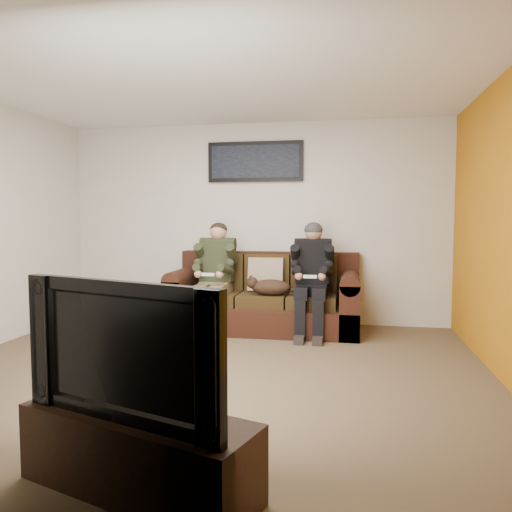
% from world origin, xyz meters
% --- Properties ---
extents(floor, '(5.00, 5.00, 0.00)m').
position_xyz_m(floor, '(0.00, 0.00, 0.00)').
color(floor, brown).
rests_on(floor, ground).
extents(ceiling, '(5.00, 5.00, 0.00)m').
position_xyz_m(ceiling, '(0.00, 0.00, 2.60)').
color(ceiling, silver).
rests_on(ceiling, ground).
extents(wall_back, '(5.00, 0.00, 5.00)m').
position_xyz_m(wall_back, '(0.00, 2.25, 1.30)').
color(wall_back, beige).
rests_on(wall_back, ground).
extents(wall_front, '(5.00, 0.00, 5.00)m').
position_xyz_m(wall_front, '(0.00, -2.25, 1.30)').
color(wall_front, beige).
rests_on(wall_front, ground).
extents(sofa, '(2.29, 0.99, 0.94)m').
position_xyz_m(sofa, '(0.21, 1.83, 0.35)').
color(sofa, '#32170F').
rests_on(sofa, ground).
extents(throw_pillow, '(0.44, 0.21, 0.43)m').
position_xyz_m(throw_pillow, '(0.21, 1.87, 0.67)').
color(throw_pillow, '#9F8468').
rests_on(throw_pillow, sofa).
extents(throw_blanket, '(0.47, 0.23, 0.08)m').
position_xyz_m(throw_blanket, '(-0.48, 2.12, 0.94)').
color(throw_blanket, '#C4B890').
rests_on(throw_blanket, sofa).
extents(person_left, '(0.51, 0.87, 1.31)m').
position_xyz_m(person_left, '(-0.38, 1.64, 0.74)').
color(person_left, '#746648').
rests_on(person_left, sofa).
extents(person_right, '(0.51, 0.86, 1.32)m').
position_xyz_m(person_right, '(0.80, 1.64, 0.75)').
color(person_right, black).
rests_on(person_right, sofa).
extents(cat, '(0.66, 0.26, 0.24)m').
position_xyz_m(cat, '(0.30, 1.57, 0.56)').
color(cat, '#3F2718').
rests_on(cat, sofa).
extents(framed_poster, '(1.25, 0.05, 0.52)m').
position_xyz_m(framed_poster, '(0.01, 2.22, 2.10)').
color(framed_poster, black).
rests_on(framed_poster, wall_back).
extents(tv_stand, '(1.33, 0.78, 0.40)m').
position_xyz_m(tv_stand, '(0.19, -1.95, 0.20)').
color(tv_stand, black).
rests_on(tv_stand, ground).
extents(television, '(1.17, 0.52, 0.68)m').
position_xyz_m(television, '(0.19, -1.95, 0.74)').
color(television, black).
rests_on(television, tv_stand).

